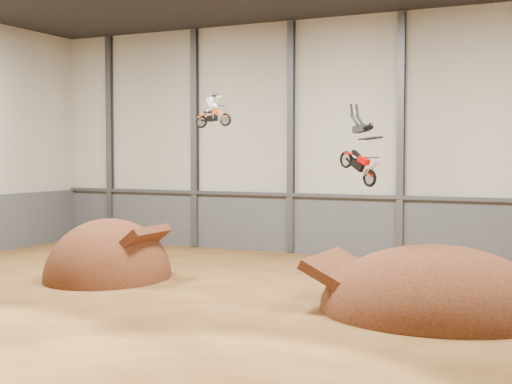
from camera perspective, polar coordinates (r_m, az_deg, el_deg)
floor at (r=28.77m, az=-2.36°, el=-8.95°), size 40.00×40.00×0.00m
back_wall at (r=42.03m, az=7.14°, el=4.40°), size 40.00×0.10×14.00m
lower_band_back at (r=42.13m, az=7.05°, el=-2.75°), size 39.80×0.18×3.50m
steel_rail at (r=41.85m, az=7.00°, el=-0.32°), size 39.80×0.35×0.20m
steel_column_0 at (r=49.62m, az=-11.61°, el=4.15°), size 0.40×0.36×13.90m
steel_column_1 at (r=45.95m, az=-4.92°, el=4.29°), size 0.40×0.36×13.90m
steel_column_2 at (r=42.99m, az=2.82°, el=4.39°), size 0.40×0.36×13.90m
steel_column_3 at (r=40.93m, az=11.51°, el=4.40°), size 0.40×0.36×13.90m
takeoff_ramp at (r=35.27m, az=-11.70°, el=-6.78°), size 5.78×6.67×5.78m
landing_ramp at (r=28.08m, az=14.18°, el=-9.33°), size 8.88×7.85×5.12m
fmx_rider_a at (r=32.98m, az=-3.41°, el=6.69°), size 2.00×0.83×1.79m
fmx_rider_b at (r=28.43m, az=7.92°, el=3.78°), size 3.68×2.57×3.58m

